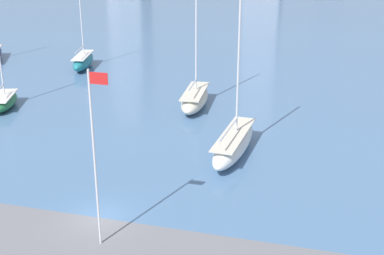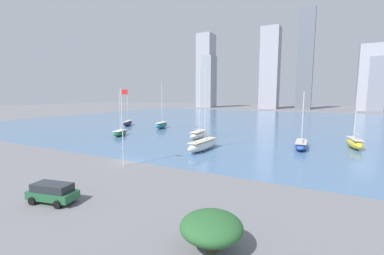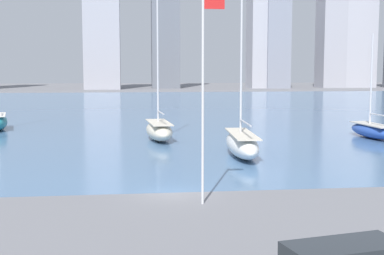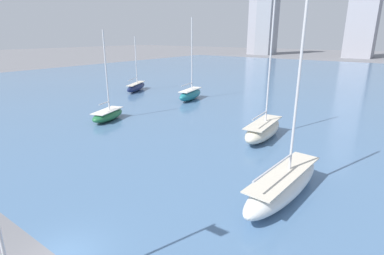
{
  "view_description": "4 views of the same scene",
  "coord_description": "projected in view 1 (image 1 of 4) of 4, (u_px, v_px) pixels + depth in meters",
  "views": [
    {
      "loc": [
        14.61,
        -29.43,
        19.38
      ],
      "look_at": [
        3.08,
        13.51,
        1.92
      ],
      "focal_mm": 50.0,
      "sensor_mm": 36.0,
      "label": 1
    },
    {
      "loc": [
        27.67,
        -30.89,
        10.61
      ],
      "look_at": [
        2.63,
        16.63,
        3.71
      ],
      "focal_mm": 24.0,
      "sensor_mm": 36.0,
      "label": 2
    },
    {
      "loc": [
        -2.61,
        -31.58,
        7.46
      ],
      "look_at": [
        3.46,
        19.23,
        1.82
      ],
      "focal_mm": 50.0,
      "sensor_mm": 36.0,
      "label": 3
    },
    {
      "loc": [
        13.11,
        -6.28,
        11.19
      ],
      "look_at": [
        -3.27,
        15.89,
        2.64
      ],
      "focal_mm": 28.0,
      "sensor_mm": 36.0,
      "label": 4
    }
  ],
  "objects": [
    {
      "name": "sailboat_white",
      "position": [
        234.0,
        143.0,
        46.59
      ],
      "size": [
        3.06,
        10.6,
        15.52
      ],
      "rotation": [
        0.0,
        0.0,
        -0.06
      ],
      "color": "white",
      "rests_on": "harbor_water"
    },
    {
      "name": "sailboat_cream",
      "position": [
        195.0,
        98.0,
        58.23
      ],
      "size": [
        3.17,
        8.82,
        16.55
      ],
      "rotation": [
        0.0,
        0.0,
        0.07
      ],
      "color": "beige",
      "rests_on": "harbor_water"
    },
    {
      "name": "harbor_water",
      "position": [
        254.0,
        29.0,
        100.0
      ],
      "size": [
        180.0,
        140.0,
        0.0
      ],
      "color": "#4C7099",
      "rests_on": "ground_plane"
    },
    {
      "name": "ground_plane",
      "position": [
        99.0,
        218.0,
        37.07
      ],
      "size": [
        500.0,
        500.0,
        0.0
      ],
      "primitive_type": "plane",
      "color": "slate"
    },
    {
      "name": "sailboat_teal",
      "position": [
        83.0,
        61.0,
        73.52
      ],
      "size": [
        3.59,
        7.92,
        14.01
      ],
      "rotation": [
        0.0,
        0.0,
        0.2
      ],
      "color": "#1E757F",
      "rests_on": "harbor_water"
    },
    {
      "name": "flag_pole",
      "position": [
        95.0,
        154.0,
        31.88
      ],
      "size": [
        1.24,
        0.14,
        11.49
      ],
      "color": "silver",
      "rests_on": "ground_plane"
    },
    {
      "name": "sailboat_green",
      "position": [
        4.0,
        101.0,
        58.19
      ],
      "size": [
        4.09,
        6.54,
        11.81
      ],
      "rotation": [
        0.0,
        0.0,
        0.31
      ],
      "color": "#236B3D",
      "rests_on": "harbor_water"
    }
  ]
}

